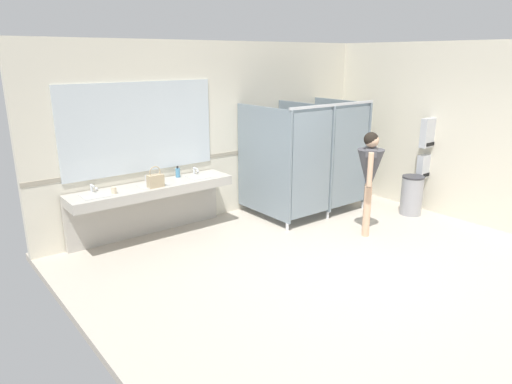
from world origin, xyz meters
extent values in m
cube|color=#B2A899|center=(0.00, 0.00, -0.05)|extent=(6.42, 6.35, 0.10)
cube|color=beige|center=(0.00, 2.93, 1.45)|extent=(6.42, 0.12, 2.89)
cube|color=beige|center=(2.97, 0.00, 1.45)|extent=(0.12, 6.35, 2.89)
cube|color=#9E937F|center=(0.00, 2.87, 1.05)|extent=(6.42, 0.01, 0.06)
cube|color=#B2ADA3|center=(-1.51, 2.57, 0.76)|extent=(2.48, 0.56, 0.14)
cube|color=#B2ADA3|center=(-1.51, 2.81, 0.35)|extent=(2.48, 0.08, 0.69)
cube|color=#ADADA8|center=(-2.33, 2.54, 0.78)|extent=(0.42, 0.31, 0.11)
cylinder|color=silver|center=(-2.33, 2.76, 0.89)|extent=(0.04, 0.04, 0.11)
cylinder|color=silver|center=(-2.33, 2.71, 0.93)|extent=(0.03, 0.11, 0.03)
sphere|color=silver|center=(-2.26, 2.77, 0.86)|extent=(0.04, 0.04, 0.04)
cube|color=#ADADA8|center=(-1.51, 2.54, 0.78)|extent=(0.42, 0.31, 0.11)
cylinder|color=silver|center=(-1.51, 2.76, 0.89)|extent=(0.04, 0.04, 0.11)
cylinder|color=silver|center=(-1.51, 2.71, 0.93)|extent=(0.03, 0.11, 0.03)
sphere|color=silver|center=(-1.44, 2.77, 0.86)|extent=(0.04, 0.04, 0.04)
cube|color=#ADADA8|center=(-0.68, 2.54, 0.78)|extent=(0.42, 0.31, 0.11)
cylinder|color=silver|center=(-0.68, 2.76, 0.89)|extent=(0.04, 0.04, 0.11)
cylinder|color=silver|center=(-0.68, 2.71, 0.93)|extent=(0.03, 0.11, 0.03)
sphere|color=silver|center=(-0.61, 2.77, 0.86)|extent=(0.04, 0.04, 0.04)
cube|color=silver|center=(-1.51, 2.86, 1.64)|extent=(2.38, 0.02, 1.32)
cube|color=gray|center=(0.27, 2.18, 1.01)|extent=(0.03, 1.35, 1.77)
cylinder|color=silver|center=(0.27, 1.56, 0.06)|extent=(0.05, 0.05, 0.12)
cube|color=gray|center=(1.19, 2.18, 1.01)|extent=(0.03, 1.35, 1.77)
cylinder|color=silver|center=(1.19, 1.56, 0.06)|extent=(0.05, 0.05, 0.12)
cube|color=gray|center=(2.10, 2.18, 1.01)|extent=(0.03, 1.35, 1.77)
cylinder|color=silver|center=(2.10, 1.56, 0.06)|extent=(0.05, 0.05, 0.12)
cube|color=gray|center=(0.73, 1.53, 1.01)|extent=(0.84, 0.03, 1.67)
cube|color=gray|center=(1.65, 1.53, 1.01)|extent=(0.84, 0.03, 1.67)
cube|color=#B7BABF|center=(1.19, 1.53, 1.91)|extent=(1.89, 0.04, 0.04)
cube|color=#B7BABF|center=(2.84, 0.83, 1.40)|extent=(0.39, 0.12, 0.50)
cube|color=black|center=(2.84, 0.77, 1.21)|extent=(0.31, 0.01, 0.06)
cube|color=#B7BABF|center=(2.84, 0.86, 0.80)|extent=(0.31, 0.12, 0.41)
cube|color=black|center=(2.84, 0.80, 0.66)|extent=(0.23, 0.01, 0.06)
cylinder|color=#99999E|center=(2.49, 0.83, 0.33)|extent=(0.37, 0.37, 0.65)
cylinder|color=#333338|center=(2.49, 0.83, 0.67)|extent=(0.37, 0.37, 0.03)
cylinder|color=#DBAD89|center=(1.21, 0.77, 0.39)|extent=(0.11, 0.11, 0.78)
cylinder|color=#DBAD89|center=(1.07, 0.65, 0.39)|extent=(0.11, 0.11, 0.78)
cone|color=#47474C|center=(1.14, 0.71, 0.99)|extent=(0.56, 0.56, 0.67)
cube|color=#47474C|center=(1.14, 0.71, 1.30)|extent=(0.43, 0.39, 0.10)
cylinder|color=#DBAD89|center=(1.32, 0.86, 1.08)|extent=(0.08, 0.08, 0.50)
cylinder|color=#DBAD89|center=(0.95, 0.56, 1.08)|extent=(0.08, 0.08, 0.50)
sphere|color=#DBAD89|center=(1.14, 0.71, 1.47)|extent=(0.21, 0.21, 0.21)
sphere|color=black|center=(1.13, 0.72, 1.48)|extent=(0.22, 0.22, 0.22)
cube|color=tan|center=(-1.52, 2.43, 0.93)|extent=(0.23, 0.12, 0.18)
torus|color=tan|center=(-1.52, 2.43, 1.06)|extent=(0.18, 0.02, 0.18)
cylinder|color=teal|center=(-0.99, 2.74, 0.90)|extent=(0.07, 0.07, 0.14)
cylinder|color=black|center=(-0.99, 2.74, 0.99)|extent=(0.03, 0.03, 0.04)
cylinder|color=beige|center=(-2.13, 2.48, 0.88)|extent=(0.07, 0.07, 0.10)
cylinder|color=#B7BABF|center=(-0.61, 0.12, 0.00)|extent=(0.14, 0.14, 0.01)
camera|label=1|loc=(-4.36, -3.54, 2.67)|focal=32.56mm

